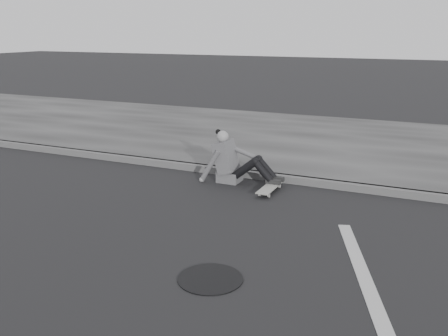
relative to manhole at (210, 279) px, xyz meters
The scene contains 6 objects.
ground 1.83m from the manhole, 147.57° to the left, with size 80.00×80.00×0.00m, color black.
curb 3.88m from the manhole, 113.44° to the left, with size 24.00×0.16×0.12m, color #4D4D4D.
sidewalk 6.76m from the manhole, 103.20° to the left, with size 24.00×6.00×0.12m, color #373737.
manhole is the anchor object (origin of this frame).
skateboard 2.98m from the manhole, 97.34° to the left, with size 0.20×0.78×0.09m.
seated_woman 3.41m from the manhole, 109.21° to the left, with size 1.38×0.46×0.88m.
Camera 1 is at (3.57, -5.14, 2.48)m, focal length 40.00 mm.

